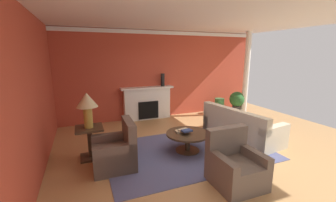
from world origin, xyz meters
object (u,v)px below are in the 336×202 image
Objects in this scene: table_lamp at (87,103)px; vase_mantel_right at (163,80)px; coffee_table at (188,138)px; potted_plant at (237,101)px; fireplace at (147,104)px; side_table at (90,141)px; armchair_facing_fireplace at (235,167)px; vase_tall_corner at (219,106)px; sofa at (240,128)px; armchair_near_window at (116,153)px.

vase_mantel_right is (2.53, 2.27, 0.13)m from table_lamp.
potted_plant is at bearing 34.89° from coffee_table.
fireplace reaches higher than side_table.
vase_mantel_right reaches higher than armchair_facing_fireplace.
armchair_facing_fireplace reaches higher than vase_tall_corner.
fireplace is 2.57× the size of side_table.
side_table is at bearing -161.74° from potted_plant.
coffee_table is 3.64m from vase_tall_corner.
table_lamp is 1.31× the size of vase_tall_corner.
potted_plant is (1.56, 2.07, 0.19)m from sofa.
sofa is at bearing -4.63° from table_lamp.
fireplace is at bearing 92.66° from coffee_table.
potted_plant is (3.06, 3.72, 0.19)m from armchair_facing_fireplace.
sofa is 2.52m from vase_tall_corner.
armchair_near_window is at bearing -125.84° from vase_mantel_right.
side_table is (-2.28, 1.96, 0.09)m from armchair_facing_fireplace.
fireplace is at bearing 62.42° from armchair_near_window.
potted_plant is at bearing 18.26° from table_lamp.
vase_tall_corner is (2.76, -0.30, -0.25)m from fireplace.
sofa is at bearing -4.63° from side_table.
table_lamp reaches higher than coffee_table.
armchair_facing_fireplace is 4.82m from potted_plant.
armchair_near_window is at bearing -53.22° from table_lamp.
armchair_facing_fireplace is at bearing -40.65° from table_lamp.
sofa is 2.21× the size of coffee_table.
vase_mantel_right is 0.77× the size of vase_tall_corner.
vase_mantel_right reaches higher than potted_plant.
armchair_facing_fireplace is 2.16× the size of vase_mantel_right.
potted_plant is (2.81, -0.51, -0.86)m from vase_mantel_right.
armchair_near_window reaches higher than coffee_table.
sofa is 3.05m from vase_mantel_right.
coffee_table is 2.17m from side_table.
side_table is 0.82m from table_lamp.
armchair_near_window is 2.28m from armchair_facing_fireplace.
sofa is 5.03× the size of vase_mantel_right.
fireplace is 2.16× the size of potted_plant.
vase_mantel_right is 2.98m from potted_plant.
vase_mantel_right is at bearing 115.85° from sofa.
armchair_facing_fireplace is 4.68m from vase_tall_corner.
fireplace is at bearing 124.40° from sofa.
armchair_facing_fireplace reaches higher than sofa.
armchair_near_window is 1.66m from coffee_table.
side_table is 1.22× the size of vase_tall_corner.
vase_tall_corner is at bearing -6.18° from fireplace.
vase_tall_corner is (2.46, 3.98, -0.02)m from armchair_facing_fireplace.
armchair_near_window and armchair_facing_fireplace have the same top height.
coffee_table is at bearing 96.63° from armchair_facing_fireplace.
side_table is at bearing -130.49° from fireplace.
vase_mantel_right is at bearing 41.90° from side_table.
armchair_near_window is 1.36× the size of side_table.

